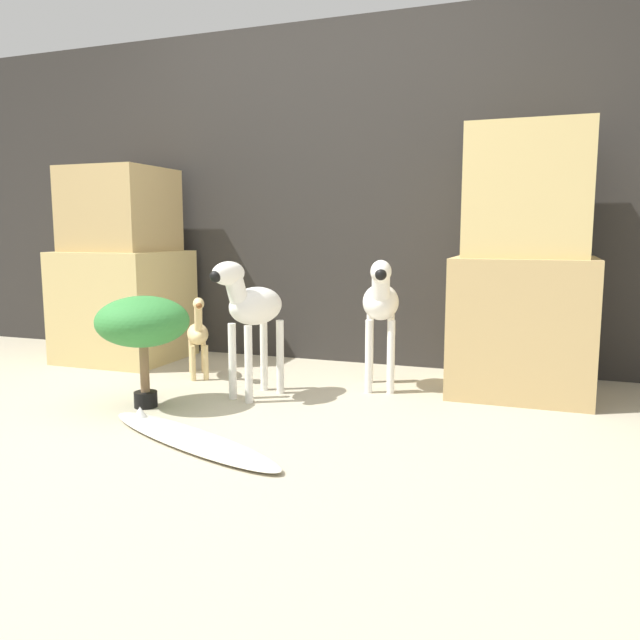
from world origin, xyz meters
The scene contains 9 objects.
ground_plane centered at (0.00, 0.00, 0.00)m, with size 14.00×14.00×0.00m, color #B2A88E.
wall_back centered at (0.00, 1.59, 1.10)m, with size 6.40×0.08×2.20m.
rock_pillar_left centered at (-1.29, 1.12, 0.58)m, with size 0.72×0.70×1.28m.
rock_pillar_right centered at (1.29, 1.12, 0.64)m, with size 0.72×0.70×1.40m.
zebra_right centered at (0.56, 0.90, 0.48)m, with size 0.27×0.49×0.72m.
zebra_left centered at (-0.03, 0.50, 0.48)m, with size 0.29×0.49×0.72m.
giraffe_figurine centered at (-0.53, 0.81, 0.26)m, with size 0.30×0.38×0.50m.
potted_palm_front centered at (-0.45, 0.16, 0.42)m, with size 0.45×0.45×0.55m.
surfboard centered at (0.03, -0.22, 0.02)m, with size 1.08×0.61×0.08m.
Camera 1 is at (1.39, -2.37, 0.86)m, focal length 35.00 mm.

